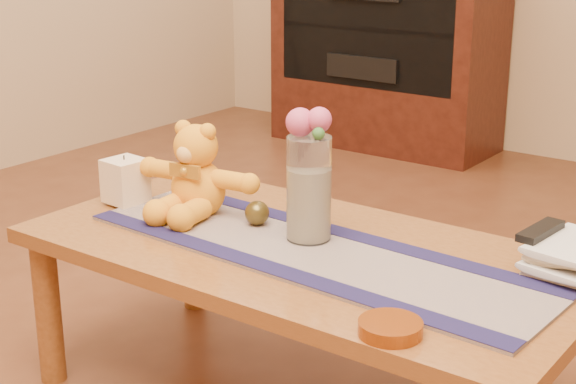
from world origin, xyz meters
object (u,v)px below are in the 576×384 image
Objects in this scene: bronze_ball at (257,213)px; amber_dish at (390,328)px; teddy_bear at (198,170)px; tv_remote at (541,231)px; pillar_candle at (125,181)px; book_bottom at (540,260)px; glass_vase at (309,189)px.

bronze_ball is 0.66m from amber_dish.
tv_remote is (0.87, 0.20, -0.04)m from teddy_bear.
teddy_bear is 0.21m from bronze_ball.
pillar_candle reaches higher than amber_dish.
bronze_ball is 0.71m from book_bottom.
tv_remote is at bearing 5.56° from teddy_bear.
amber_dish is at bearing -14.37° from pillar_candle.
teddy_bear is 2.75× the size of amber_dish.
amber_dish is (-0.10, -0.50, -0.07)m from tv_remote.
bronze_ball is (0.41, 0.07, -0.03)m from pillar_candle.
bronze_ball is at bearing -161.49° from book_bottom.
teddy_bear reaches higher than amber_dish.
glass_vase reaches higher than amber_dish.
teddy_bear is at bearing -176.15° from bronze_ball.
book_bottom is at bearing 78.64° from amber_dish.
bronze_ball is 0.40× the size of tv_remote.
glass_vase is (0.58, 0.06, 0.07)m from pillar_candle.
book_bottom is 0.08m from tv_remote.
glass_vase reaches higher than book_bottom.
bronze_ball reaches higher than book_bottom.
amber_dish is (-0.10, -0.51, 0.00)m from book_bottom.
bronze_ball is 0.29× the size of book_bottom.
teddy_bear is 5.45× the size of bronze_ball.
book_bottom is (0.68, 0.19, -0.03)m from bronze_ball.
tv_remote is (1.10, 0.25, 0.02)m from pillar_candle.
glass_vase reaches higher than teddy_bear.
pillar_candle is at bearing -164.08° from book_bottom.
amber_dish is at bearing -95.92° from tv_remote.
amber_dish is (0.41, -0.32, -0.12)m from glass_vase.
book_bottom is 1.39× the size of tv_remote.
glass_vase is (0.36, 0.01, 0.01)m from teddy_bear.
book_bottom is (0.87, 0.21, -0.12)m from teddy_bear.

